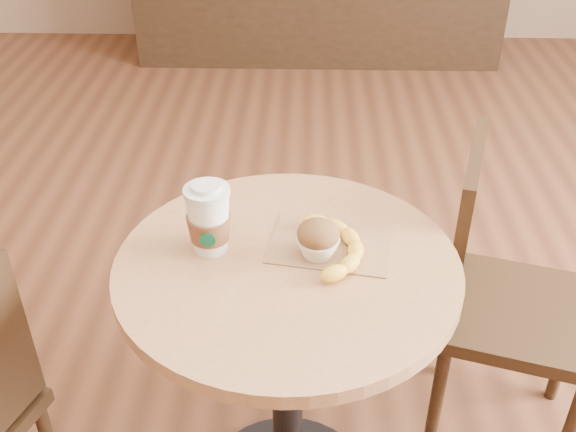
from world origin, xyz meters
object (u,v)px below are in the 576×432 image
Objects in this scene: cafe_table at (287,345)px; muffin at (318,239)px; coffee_cup at (209,221)px; chair_right at (498,294)px; banana at (336,247)px.

cafe_table is 0.27m from muffin.
cafe_table is 5.00× the size of coffee_cup.
muffin is at bearing 133.02° from chair_right.
muffin is 0.04m from banana.
muffin is (0.21, -0.02, -0.03)m from coffee_cup.
chair_right is 0.56m from banana.
chair_right is at bearing 14.80° from coffee_cup.
cafe_table is at bearing -161.09° from muffin.
banana is at bearing 8.97° from muffin.
chair_right is 0.60m from muffin.
banana is (0.04, 0.01, -0.02)m from muffin.
chair_right reaches higher than banana.
cafe_table is 0.26m from banana.
chair_right is at bearing 25.89° from cafe_table.
cafe_table is 8.72× the size of muffin.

